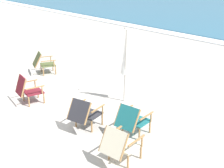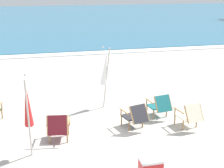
# 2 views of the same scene
# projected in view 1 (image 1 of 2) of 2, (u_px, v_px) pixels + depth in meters

# --- Properties ---
(ground_plane) EXTENTS (80.00, 80.00, 0.00)m
(ground_plane) POSITION_uv_depth(u_px,v_px,m) (43.00, 119.00, 7.89)
(ground_plane) COLOR #B2AAA0
(beach_chair_far_center) EXTENTS (0.76, 0.89, 0.78)m
(beach_chair_far_center) POSITION_uv_depth(u_px,v_px,m) (84.00, 113.00, 7.25)
(beach_chair_far_center) COLOR #28282D
(beach_chair_far_center) RESTS_ON ground
(beach_chair_mid_center) EXTENTS (0.68, 0.83, 0.78)m
(beach_chair_mid_center) POSITION_uv_depth(u_px,v_px,m) (120.00, 144.00, 5.98)
(beach_chair_mid_center) COLOR beige
(beach_chair_mid_center) RESTS_ON ground
(beach_chair_back_left) EXTENTS (0.67, 0.75, 0.82)m
(beach_chair_back_left) POSITION_uv_depth(u_px,v_px,m) (28.00, 89.00, 8.62)
(beach_chair_back_left) COLOR maroon
(beach_chair_back_left) RESTS_ON ground
(beach_chair_front_right) EXTENTS (0.69, 0.85, 0.78)m
(beach_chair_front_right) POSITION_uv_depth(u_px,v_px,m) (132.00, 119.00, 6.94)
(beach_chair_front_right) COLOR #196066
(beach_chair_front_right) RESTS_ON ground
(beach_chair_front_left) EXTENTS (0.80, 0.90, 0.78)m
(beach_chair_front_left) POSITION_uv_depth(u_px,v_px,m) (43.00, 62.00, 11.02)
(beach_chair_front_left) COLOR #515B33
(beach_chair_front_left) RESTS_ON ground
(umbrella_furled_white) EXTENTS (0.41, 0.37, 2.12)m
(umbrella_furled_white) POSITION_uv_depth(u_px,v_px,m) (125.00, 55.00, 8.37)
(umbrella_furled_white) COLOR #B7B2A8
(umbrella_furled_white) RESTS_ON ground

